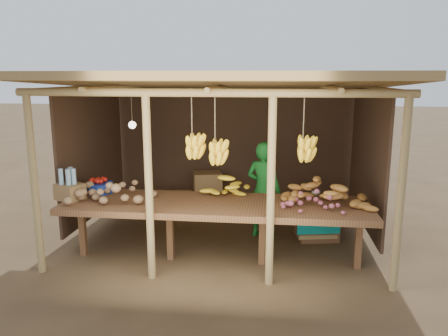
# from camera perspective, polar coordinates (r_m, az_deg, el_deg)

# --- Properties ---
(ground) EXTENTS (60.00, 60.00, 0.00)m
(ground) POSITION_cam_1_polar(r_m,az_deg,el_deg) (6.72, 0.00, -8.79)
(ground) COLOR brown
(ground) RESTS_ON ground
(stall_structure) EXTENTS (4.70, 3.50, 2.43)m
(stall_structure) POSITION_cam_1_polar(r_m,az_deg,el_deg) (6.29, 0.44, 7.72)
(stall_structure) COLOR tan
(stall_structure) RESTS_ON ground
(counter) EXTENTS (3.90, 1.05, 0.80)m
(counter) POSITION_cam_1_polar(r_m,az_deg,el_deg) (5.59, -1.12, -5.14)
(counter) COLOR brown
(counter) RESTS_ON ground
(potato_heap) EXTENTS (1.09, 0.72, 0.37)m
(potato_heap) POSITION_cam_1_polar(r_m,az_deg,el_deg) (5.80, -14.71, -2.37)
(potato_heap) COLOR #96714D
(potato_heap) RESTS_ON counter
(sweet_potato_heap) EXTENTS (1.11, 0.74, 0.36)m
(sweet_potato_heap) POSITION_cam_1_polar(r_m,az_deg,el_deg) (5.60, 12.87, -2.84)
(sweet_potato_heap) COLOR #B3732E
(sweet_potato_heap) RESTS_ON counter
(onion_heap) EXTENTS (0.77, 0.55, 0.35)m
(onion_heap) POSITION_cam_1_polar(r_m,az_deg,el_deg) (5.35, 11.48, -3.50)
(onion_heap) COLOR #AB5363
(onion_heap) RESTS_ON counter
(banana_pile) EXTENTS (0.70, 0.48, 0.35)m
(banana_pile) POSITION_cam_1_polar(r_m,az_deg,el_deg) (5.76, 0.58, -2.16)
(banana_pile) COLOR yellow
(banana_pile) RESTS_ON counter
(tomato_basin) EXTENTS (0.39, 0.39, 0.20)m
(tomato_basin) POSITION_cam_1_polar(r_m,az_deg,el_deg) (6.27, -16.01, -2.34)
(tomato_basin) COLOR navy
(tomato_basin) RESTS_ON counter
(bottle_box) EXTENTS (0.41, 0.38, 0.42)m
(bottle_box) POSITION_cam_1_polar(r_m,az_deg,el_deg) (6.01, -19.51, -2.42)
(bottle_box) COLOR olive
(bottle_box) RESTS_ON counter
(vendor) EXTENTS (0.62, 0.52, 1.45)m
(vendor) POSITION_cam_1_polar(r_m,az_deg,el_deg) (6.48, 5.18, -2.89)
(vendor) COLOR #186D24
(vendor) RESTS_ON ground
(tarp_crate) EXTENTS (0.71, 0.65, 0.75)m
(tarp_crate) POSITION_cam_1_polar(r_m,az_deg,el_deg) (6.67, 12.06, -6.44)
(tarp_crate) COLOR brown
(tarp_crate) RESTS_ON ground
(carton_stack) EXTENTS (1.05, 0.46, 0.75)m
(carton_stack) POSITION_cam_1_polar(r_m,az_deg,el_deg) (7.57, -3.45, -3.78)
(carton_stack) COLOR olive
(carton_stack) RESTS_ON ground
(burlap_sacks) EXTENTS (0.76, 0.40, 0.54)m
(burlap_sacks) POSITION_cam_1_polar(r_m,az_deg,el_deg) (7.63, -8.04, -4.50)
(burlap_sacks) COLOR #442E1F
(burlap_sacks) RESTS_ON ground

